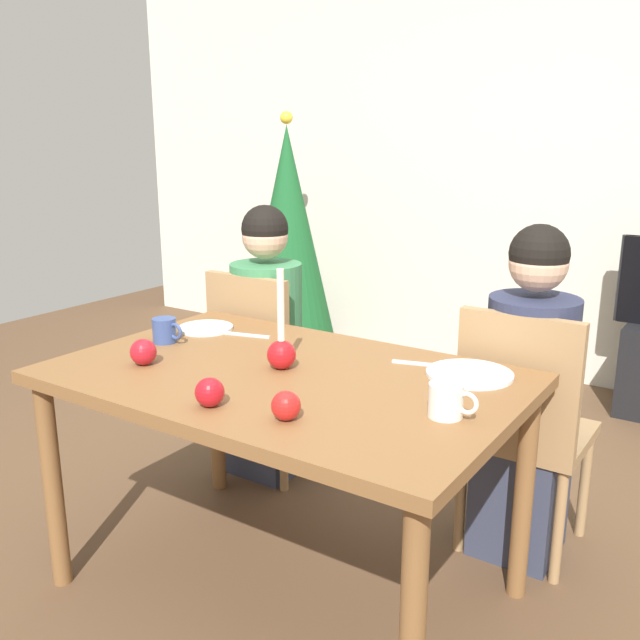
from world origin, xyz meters
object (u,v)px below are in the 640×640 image
Objects in this scene: chair_right at (523,420)px; plate_left at (206,328)px; person_right_child at (527,401)px; candle_centerpiece at (281,348)px; chair_left at (263,362)px; plate_right at (470,374)px; apple_near_candle at (286,406)px; mug_right at (447,400)px; person_left_child at (267,347)px; mug_left at (165,330)px; apple_by_left_plate at (143,352)px; christmas_tree at (288,234)px; dining_table at (284,398)px; apple_by_right_mug at (209,392)px.

chair_right is 1.17m from plate_left.
candle_centerpiece is at bearing -133.45° from person_right_child.
chair_left is at bearing 95.96° from plate_left.
plate_right is 3.39× the size of apple_near_candle.
plate_right is at bearing 101.88° from mug_right.
person_left_child is at bearing 131.25° from candle_centerpiece.
chair_left is at bearing 93.66° from mug_left.
candle_centerpiece is 0.43m from apple_by_left_plate.
chair_left reaches higher than plate_right.
apple_by_left_plate is (1.05, -2.19, -0.03)m from christmas_tree.
mug_left is at bearing -86.34° from chair_left.
person_right_child is at bearing 49.05° from dining_table.
candle_centerpiece is 2.36× the size of mug_right.
christmas_tree is at bearing 145.75° from person_right_child.
apple_by_right_mug is (-0.00, -0.32, 0.12)m from dining_table.
mug_right is at bearing 8.30° from apple_by_left_plate.
christmas_tree is 2.87m from mug_right.
candle_centerpiece is at bearing 93.68° from apple_by_right_mug.
dining_table is 0.46m from apple_by_left_plate.
christmas_tree is at bearing 121.91° from apple_by_right_mug.
person_right_child is 2.45m from christmas_tree.
plate_right is at bearing 51.52° from apple_by_right_mug.
plate_left is at bearing 156.73° from dining_table.
chair_left is at bearing 132.88° from dining_table.
plate_left is (-0.52, 0.23, 0.09)m from dining_table.
dining_table is 0.86m from person_left_child.
chair_left is 0.85m from apple_by_left_plate.
candle_centerpiece is 0.58m from mug_right.
plate_right is 1.00m from apple_by_left_plate.
chair_left is 4.49× the size of plate_left.
apple_near_candle is 0.23m from apple_by_right_mug.
mug_right reaches higher than apple_by_right_mug.
chair_left is 1.12m from person_right_child.
person_left_child is at bearing 130.31° from apple_near_candle.
chair_left is 0.65m from mug_left.
chair_right is at bearing 59.05° from apple_by_right_mug.
candle_centerpiece reaches higher than mug_right.
chair_right is at bearing 0.00° from chair_left.
person_right_child reaches higher than mug_right.
chair_right is at bearing 76.93° from plate_right.
chair_left is 1.12m from plate_right.
chair_left is 1.69m from christmas_tree.
christmas_tree reaches higher than candle_centerpiece.
person_right_child is (1.12, 0.00, 0.00)m from person_left_child.
mug_left reaches higher than apple_near_candle.
dining_table is at bearing -45.19° from candle_centerpiece.
candle_centerpiece reaches higher than dining_table.
plate_left reaches higher than dining_table.
apple_by_left_plate is at bearing -64.40° from christmas_tree.
dining_table is 4.49× the size of candle_centerpiece.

